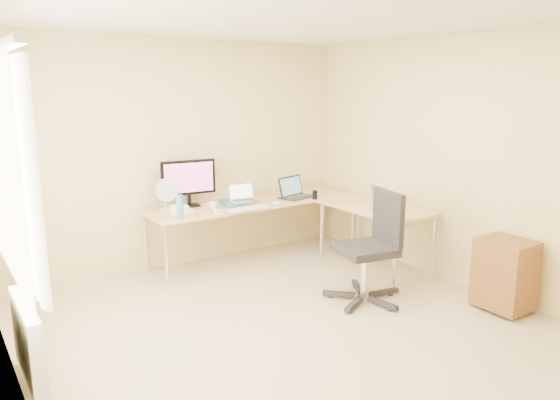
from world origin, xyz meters
TOP-DOWN VIEW (x-y plane):
  - floor at (0.00, 0.00)m, footprint 4.50×4.50m
  - ceiling at (0.00, 0.00)m, footprint 4.50×4.50m
  - wall_back at (0.00, 2.25)m, footprint 4.50×0.00m
  - wall_left at (-2.10, 0.00)m, footprint 0.00×4.50m
  - wall_right at (2.10, 0.00)m, footprint 0.00×4.50m
  - desk_main at (0.72, 1.85)m, footprint 2.65×0.70m
  - desk_return at (1.70, 0.85)m, footprint 0.70×1.30m
  - monitor at (-0.05, 2.05)m, footprint 0.64×0.27m
  - book_stack at (0.38, 1.82)m, footprint 0.28×0.34m
  - laptop_center at (0.47, 1.72)m, footprint 0.35×0.29m
  - laptop_black at (1.24, 1.74)m, footprint 0.48×0.40m
  - keyboard at (0.43, 1.55)m, footprint 0.49×0.17m
  - mouse at (0.81, 1.55)m, footprint 0.12×0.09m
  - mug at (0.08, 1.73)m, footprint 0.11×0.11m
  - cd_stack at (0.10, 1.66)m, footprint 0.16×0.16m
  - water_bottle at (-0.38, 1.55)m, footprint 0.08×0.08m
  - papers at (-0.18, 1.92)m, footprint 0.24×0.31m
  - white_box at (-0.26, 1.86)m, footprint 0.22×0.18m
  - desk_fan at (-0.33, 2.05)m, footprint 0.28×0.28m
  - black_cup at (1.37, 1.55)m, footprint 0.07×0.07m
  - laptop_return at (1.68, 0.64)m, footprint 0.37×0.31m
  - office_chair at (0.94, 0.21)m, footprint 0.77×0.77m
  - cabinet at (1.85, -0.69)m, footprint 0.39×0.48m
  - radiator at (-2.03, 0.40)m, footprint 0.09×0.80m
  - window at (-2.05, 0.40)m, footprint 0.10×1.80m

SIDE VIEW (x-z plane):
  - floor at x=0.00m, z-range 0.00..0.00m
  - radiator at x=-2.03m, z-range 0.07..0.62m
  - cabinet at x=1.85m, z-range 0.03..0.69m
  - desk_main at x=0.72m, z-range 0.00..0.73m
  - desk_return at x=1.70m, z-range 0.00..0.73m
  - office_chair at x=0.94m, z-range -0.04..1.04m
  - papers at x=-0.18m, z-range 0.73..0.74m
  - keyboard at x=0.43m, z-range 0.73..0.75m
  - cd_stack at x=0.10m, z-range 0.73..0.76m
  - mouse at x=0.81m, z-range 0.73..0.77m
  - book_stack at x=0.38m, z-range 0.73..0.78m
  - white_box at x=-0.26m, z-range 0.73..0.80m
  - mug at x=0.08m, z-range 0.73..0.82m
  - black_cup at x=1.37m, z-range 0.73..0.83m
  - laptop_return at x=1.68m, z-range 0.73..0.96m
  - water_bottle at x=-0.38m, z-range 0.73..0.98m
  - laptop_black at x=1.24m, z-range 0.73..0.99m
  - laptop_center at x=0.47m, z-range 0.78..0.98m
  - desk_fan at x=-0.33m, z-range 0.73..1.05m
  - monitor at x=-0.05m, z-range 0.73..1.26m
  - wall_back at x=0.00m, z-range -0.95..3.55m
  - wall_left at x=-2.10m, z-range -0.95..3.55m
  - wall_right at x=2.10m, z-range -0.95..3.55m
  - window at x=-2.05m, z-range 0.85..2.25m
  - ceiling at x=0.00m, z-range 2.60..2.60m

